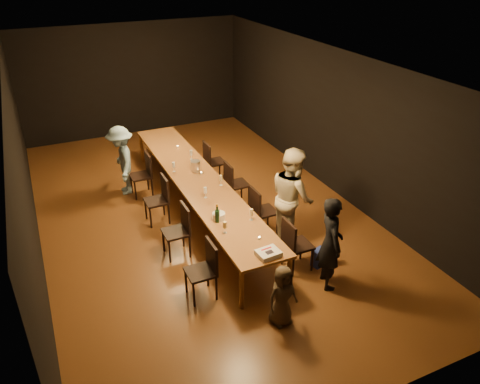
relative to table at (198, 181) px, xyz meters
name	(u,v)px	position (x,y,z in m)	size (l,w,h in m)	color
ground	(199,212)	(0.00, 0.00, -0.70)	(10.00, 10.00, 0.00)	#4F2813
room_shell	(194,113)	(0.00, 0.00, 1.38)	(6.04, 10.04, 3.02)	black
table	(198,181)	(0.00, 0.00, 0.00)	(0.90, 6.00, 0.75)	brown
chair_right_0	(298,244)	(0.85, -2.40, -0.24)	(0.42, 0.42, 0.93)	black
chair_right_1	(264,210)	(0.85, -1.20, -0.24)	(0.42, 0.42, 0.93)	black
chair_right_2	(237,183)	(0.85, 0.00, -0.24)	(0.42, 0.42, 0.93)	black
chair_right_3	(215,161)	(0.85, 1.20, -0.24)	(0.42, 0.42, 0.93)	black
chair_left_0	(200,271)	(-0.85, -2.40, -0.24)	(0.42, 0.42, 0.93)	black
chair_left_1	(176,232)	(-0.85, -1.20, -0.24)	(0.42, 0.42, 0.93)	black
chair_left_2	(156,200)	(-0.85, 0.00, -0.24)	(0.42, 0.42, 0.93)	black
chair_left_3	(141,175)	(-0.85, 1.20, -0.24)	(0.42, 0.42, 0.93)	black
woman_birthday	(330,243)	(1.07, -2.96, 0.07)	(0.57, 0.37, 1.55)	black
woman_tan	(292,197)	(1.15, -1.65, 0.21)	(0.88, 0.69, 1.82)	beige
man_blue	(122,161)	(-1.15, 1.48, 0.05)	(0.97, 0.56, 1.50)	#82ACC9
child	(282,296)	(-0.01, -3.40, -0.23)	(0.46, 0.30, 0.95)	#473827
gift_bag_red	(330,257)	(1.40, -2.55, -0.56)	(0.23, 0.13, 0.28)	red
gift_bag_blue	(319,257)	(1.22, -2.50, -0.55)	(0.24, 0.16, 0.31)	#263AA6
birthday_cake	(268,253)	(0.07, -2.81, 0.09)	(0.36, 0.29, 0.08)	white
plate_stack	(219,216)	(-0.20, -1.57, 0.11)	(0.21, 0.21, 0.12)	silver
champagne_bottle	(217,213)	(-0.25, -1.63, 0.22)	(0.08, 0.08, 0.33)	black
ice_bucket	(195,166)	(0.09, 0.36, 0.16)	(0.20, 0.20, 0.21)	silver
wineglass_0	(225,227)	(-0.27, -1.99, 0.15)	(0.06, 0.06, 0.21)	beige
wineglass_1	(251,215)	(0.28, -1.81, 0.15)	(0.06, 0.06, 0.21)	beige
wineglass_2	(205,193)	(-0.13, -0.78, 0.15)	(0.06, 0.06, 0.21)	silver
wineglass_3	(221,180)	(0.31, -0.45, 0.15)	(0.06, 0.06, 0.21)	beige
wineglass_4	(174,167)	(-0.32, 0.50, 0.15)	(0.06, 0.06, 0.21)	silver
wineglass_5	(191,155)	(0.20, 0.93, 0.15)	(0.06, 0.06, 0.21)	silver
tealight_near	(259,238)	(0.15, -2.37, 0.06)	(0.05, 0.05, 0.03)	#B2B7B2
tealight_mid	(201,173)	(0.15, 0.19, 0.06)	(0.05, 0.05, 0.03)	#B2B7B2
tealight_far	(178,146)	(0.15, 1.69, 0.06)	(0.05, 0.05, 0.03)	#B2B7B2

